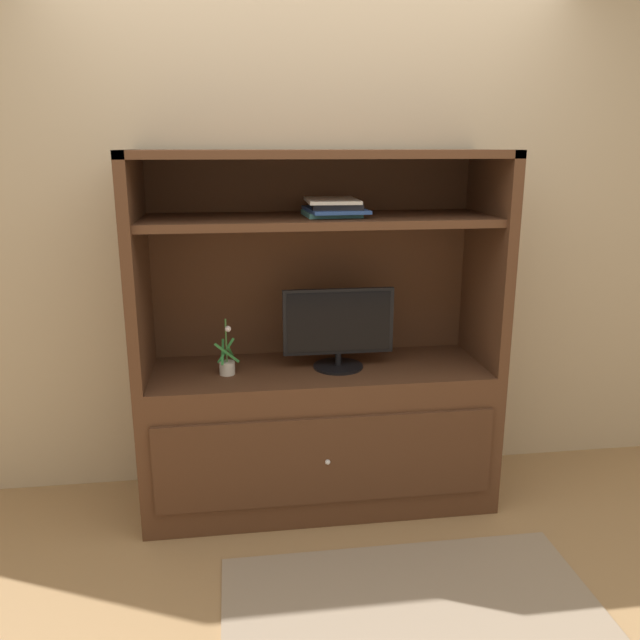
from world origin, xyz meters
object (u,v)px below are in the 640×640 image
object	(u,v)px
media_console	(318,398)
tv_monitor	(338,328)
magazine_stack	(334,207)
potted_plant	(227,364)

from	to	relation	value
media_console	tv_monitor	size ratio (longest dim) A/B	3.25
magazine_stack	media_console	bearing A→B (deg)	178.47
media_console	potted_plant	distance (m)	0.49
media_console	potted_plant	size ratio (longest dim) A/B	6.39
tv_monitor	media_console	bearing A→B (deg)	166.44
tv_monitor	magazine_stack	world-z (taller)	magazine_stack
media_console	magazine_stack	bearing A→B (deg)	-1.53
potted_plant	tv_monitor	bearing A→B (deg)	2.48
tv_monitor	potted_plant	size ratio (longest dim) A/B	1.97
media_console	tv_monitor	bearing A→B (deg)	-13.56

